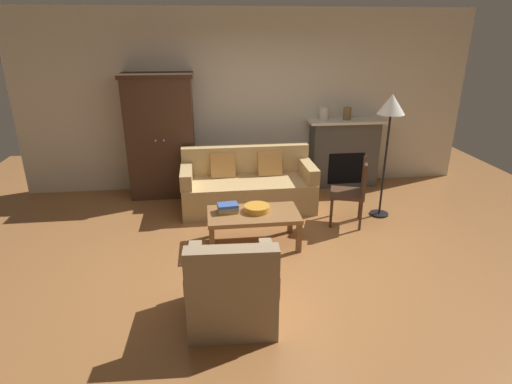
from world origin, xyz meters
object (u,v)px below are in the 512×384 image
book_stack (228,208)px  fruit_bowl (257,208)px  fireplace (344,152)px  side_chair_wooden (354,188)px  mantel_vase_cream (324,114)px  mantel_vase_bronze (347,114)px  coffee_table (253,217)px  couch (248,186)px  armchair_near_left (232,291)px  floor_lamp (391,112)px  armoire (161,136)px

book_stack → fruit_bowl: bearing=-3.3°
fireplace → side_chair_wooden: bearing=-102.7°
mantel_vase_cream → mantel_vase_bronze: size_ratio=1.08×
coffee_table → mantel_vase_cream: bearing=54.6°
book_stack → mantel_vase_cream: size_ratio=1.25×
fireplace → couch: (-1.69, -0.75, -0.25)m
fireplace → couch: 1.87m
fruit_bowl → side_chair_wooden: bearing=15.5°
mantel_vase_cream → armchair_near_left: mantel_vase_cream is taller
mantel_vase_bronze → coffee_table: bearing=-132.3°
fruit_bowl → mantel_vase_cream: (1.31, 1.87, 0.77)m
fruit_bowl → floor_lamp: floor_lamp is taller
book_stack → armchair_near_left: 1.50m
fireplace → fruit_bowl: size_ratio=4.04×
armoire → couch: armoire is taller
book_stack → mantel_vase_bronze: bearing=42.2°
fireplace → floor_lamp: 1.58m
fireplace → armoire: size_ratio=0.67×
coffee_table → mantel_vase_bronze: mantel_vase_bronze is taller
couch → fireplace: bearing=24.0°
mantel_vase_cream → side_chair_wooden: size_ratio=0.23×
fireplace → fruit_bowl: (-1.69, -1.89, -0.11)m
book_stack → floor_lamp: bearing=14.9°
mantel_vase_cream → mantel_vase_bronze: bearing=0.0°
fruit_bowl → floor_lamp: bearing=18.2°
coffee_table → armchair_near_left: 1.47m
fruit_bowl → book_stack: book_stack is taller
armoire → floor_lamp: 3.37m
coffee_table → floor_lamp: floor_lamp is taller
coffee_table → mantel_vase_bronze: (1.74, 1.92, 0.85)m
floor_lamp → coffee_table: bearing=-161.0°
armoire → book_stack: (0.91, -1.79, -0.47)m
couch → coffee_table: couch is taller
couch → floor_lamp: (1.83, -0.54, 1.16)m
book_stack → floor_lamp: floor_lamp is taller
couch → book_stack: couch is taller
fruit_bowl → armchair_near_left: armchair_near_left is taller
book_stack → side_chair_wooden: side_chair_wooden is taller
book_stack → mantel_vase_bronze: mantel_vase_bronze is taller
fireplace → book_stack: 2.77m
armoire → couch: (1.26, -0.67, -0.63)m
coffee_table → fruit_bowl: 0.11m
armoire → fruit_bowl: size_ratio=6.04×
fireplace → fruit_bowl: fireplace is taller
armoire → mantel_vase_cream: bearing=1.3°
armchair_near_left → floor_lamp: size_ratio=0.52×
armoire → armchair_near_left: (0.85, -3.28, -0.63)m
floor_lamp → couch: bearing=163.7°
coffee_table → floor_lamp: size_ratio=0.65×
book_stack → floor_lamp: size_ratio=0.15×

